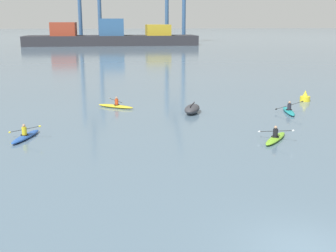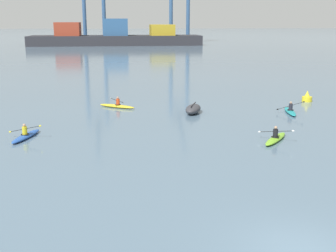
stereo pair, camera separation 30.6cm
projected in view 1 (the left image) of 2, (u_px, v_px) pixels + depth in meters
The scene contains 8 objects.
ground_plane at pixel (304, 250), 13.74m from camera, with size 800.00×800.00×0.00m, color slate.
container_barge at pixel (111, 37), 128.07m from camera, with size 50.88×11.86×7.79m.
capsized_dinghy at pixel (192, 109), 33.95m from camera, with size 1.99×2.82×0.76m.
channel_buoy at pixel (305, 97), 39.03m from camera, with size 0.90×0.90×1.00m.
kayak_teal at pixel (289, 111), 34.18m from camera, with size 2.18×3.45×1.01m.
kayak_blue at pixel (25, 136), 26.67m from camera, with size 2.16×3.43×0.95m.
kayak_yellow at pixel (116, 106), 36.13m from camera, with size 3.18×2.35×1.05m.
kayak_lime at pixel (276, 138), 26.23m from camera, with size 2.57×3.05×0.95m.
Camera 1 is at (-5.92, -11.72, 7.17)m, focal length 45.66 mm.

